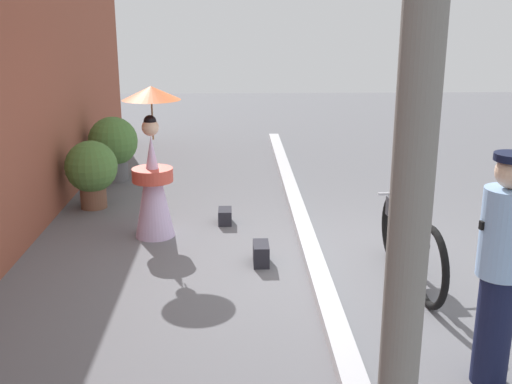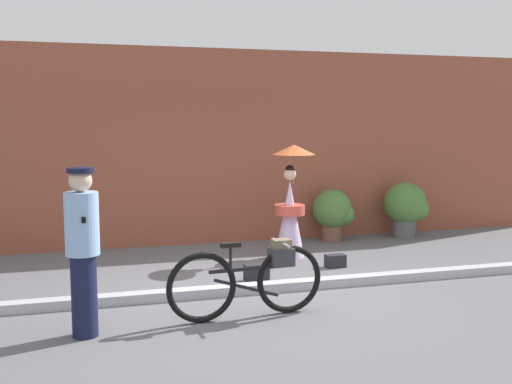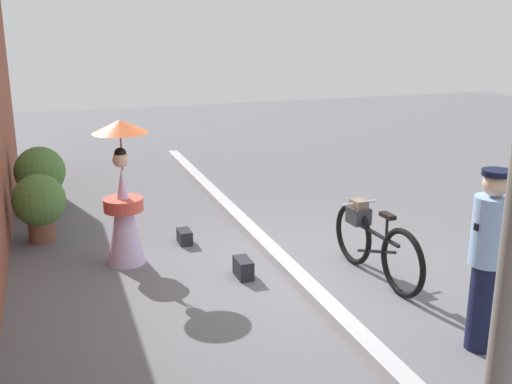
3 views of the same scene
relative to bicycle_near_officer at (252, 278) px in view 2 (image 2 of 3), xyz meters
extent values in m
plane|color=slate|center=(0.37, 0.90, -0.45)|extent=(30.00, 30.00, 0.00)
cube|color=brown|center=(0.37, 4.36, 1.28)|extent=(14.00, 0.40, 3.46)
cube|color=#B2B2B7|center=(0.37, 0.90, -0.39)|extent=(14.00, 0.20, 0.12)
torus|color=black|center=(0.45, 0.03, -0.06)|extent=(0.79, 0.12, 0.78)
torus|color=black|center=(-0.58, -0.04, -0.06)|extent=(0.79, 0.12, 0.78)
cube|color=black|center=(-0.06, 0.00, 0.11)|extent=(0.87, 0.09, 0.04)
cube|color=black|center=(-0.06, 0.00, -0.11)|extent=(0.76, 0.08, 0.27)
cylinder|color=black|center=(-0.25, -0.02, 0.23)|extent=(0.03, 0.03, 0.32)
cube|color=black|center=(-0.25, -0.02, 0.39)|extent=(0.23, 0.10, 0.05)
cylinder|color=silver|center=(0.35, 0.02, 0.38)|extent=(0.06, 0.48, 0.03)
cube|color=#333338|center=(0.35, 0.02, 0.21)|extent=(0.27, 0.24, 0.20)
cube|color=#72604C|center=(0.35, 0.02, 0.34)|extent=(0.21, 0.17, 0.14)
cylinder|color=#141938|center=(-1.80, -0.12, -0.02)|extent=(0.26, 0.26, 0.85)
cylinder|color=#8CB2E0|center=(-1.80, -0.12, 0.72)|extent=(0.34, 0.34, 0.64)
sphere|color=#D8B293|center=(-1.80, -0.12, 1.15)|extent=(0.23, 0.23, 0.23)
cylinder|color=black|center=(-1.80, -0.12, 1.26)|extent=(0.26, 0.26, 0.05)
cube|color=black|center=(-1.80, -0.12, 0.78)|extent=(0.08, 0.38, 0.06)
cone|color=silver|center=(1.40, 2.73, 0.17)|extent=(0.48, 0.48, 1.24)
cylinder|color=#D14C3D|center=(1.40, 2.73, 0.32)|extent=(0.49, 0.49, 0.16)
sphere|color=beige|center=(1.40, 2.73, 0.90)|extent=(0.20, 0.20, 0.20)
sphere|color=black|center=(1.40, 2.73, 0.97)|extent=(0.15, 0.15, 0.15)
cylinder|color=olive|center=(1.46, 2.71, 1.02)|extent=(0.02, 0.02, 0.55)
cone|color=orange|center=(1.46, 2.71, 1.29)|extent=(0.69, 0.69, 0.16)
cylinder|color=#59595B|center=(4.05, 3.70, -0.28)|extent=(0.43, 0.43, 0.33)
sphere|color=#4C7A38|center=(4.05, 3.70, 0.20)|extent=(0.79, 0.79, 0.79)
sphere|color=#4C7A38|center=(4.24, 3.59, 0.10)|extent=(0.43, 0.43, 0.43)
cylinder|color=brown|center=(2.58, 3.73, -0.30)|extent=(0.36, 0.36, 0.30)
sphere|color=#4C7A38|center=(2.58, 3.73, 0.14)|extent=(0.72, 0.72, 0.72)
sphere|color=#4C7A38|center=(2.76, 3.62, 0.05)|extent=(0.40, 0.40, 0.40)
cube|color=#26262D|center=(1.84, 1.88, -0.35)|extent=(0.30, 0.17, 0.19)
cube|color=black|center=(1.84, 1.83, -0.30)|extent=(0.25, 0.06, 0.07)
cube|color=#26262D|center=(0.48, 1.47, -0.33)|extent=(0.33, 0.17, 0.23)
cube|color=black|center=(0.48, 1.42, -0.28)|extent=(0.28, 0.06, 0.08)
camera|label=1|loc=(-5.73, 1.74, 2.17)|focal=43.09mm
camera|label=2|loc=(-1.79, -6.32, 1.74)|focal=42.30mm
camera|label=3|loc=(-5.99, 3.56, 2.55)|focal=43.02mm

